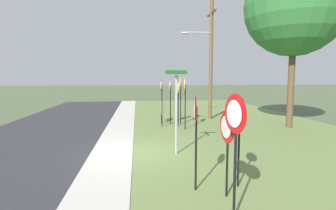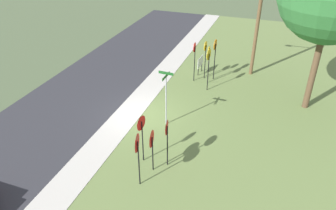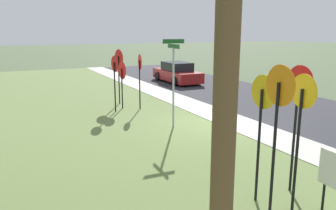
{
  "view_description": "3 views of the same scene",
  "coord_description": "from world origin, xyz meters",
  "px_view_note": "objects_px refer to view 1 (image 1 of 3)",
  "views": [
    {
      "loc": [
        10.19,
        0.2,
        2.98
      ],
      "look_at": [
        -1.24,
        1.53,
        1.74
      ],
      "focal_mm": 28.57,
      "sensor_mm": 36.0,
      "label": 1
    },
    {
      "loc": [
        14.53,
        6.79,
        10.23
      ],
      "look_at": [
        0.67,
        1.86,
        1.45
      ],
      "focal_mm": 34.9,
      "sensor_mm": 36.0,
      "label": 2
    },
    {
      "loc": [
        -10.36,
        7.1,
        3.5
      ],
      "look_at": [
        -1.56,
        2.81,
        1.35
      ],
      "focal_mm": 36.31,
      "sensor_mm": 36.0,
      "label": 3
    }
  ],
  "objects_px": {
    "stop_sign_near_right": "(161,93)",
    "utility_pole": "(209,54)",
    "yield_sign_far_left": "(195,120)",
    "stop_sign_far_left": "(170,93)",
    "yield_sign_near_left": "(238,120)",
    "notice_board": "(161,110)",
    "stop_sign_far_center": "(178,94)",
    "stop_sign_near_left": "(180,90)",
    "oak_tree_left": "(295,6)",
    "stop_sign_far_right": "(185,92)",
    "street_name_post": "(176,105)",
    "yield_sign_near_right": "(226,134)",
    "yield_sign_far_right": "(235,126)"
  },
  "relations": [
    {
      "from": "stop_sign_far_right",
      "to": "oak_tree_left",
      "type": "xyz_separation_m",
      "value": [
        0.13,
        6.12,
        4.73
      ]
    },
    {
      "from": "stop_sign_far_left",
      "to": "street_name_post",
      "type": "xyz_separation_m",
      "value": [
        6.33,
        -0.55,
        -0.05
      ]
    },
    {
      "from": "stop_sign_near_left",
      "to": "stop_sign_far_right",
      "type": "bearing_deg",
      "value": 2.92
    },
    {
      "from": "stop_sign_far_right",
      "to": "notice_board",
      "type": "distance_m",
      "value": 2.84
    },
    {
      "from": "stop_sign_near_left",
      "to": "yield_sign_far_right",
      "type": "relative_size",
      "value": 1.11
    },
    {
      "from": "stop_sign_far_center",
      "to": "yield_sign_far_left",
      "type": "distance_m",
      "value": 9.01
    },
    {
      "from": "stop_sign_near_right",
      "to": "stop_sign_far_left",
      "type": "height_order",
      "value": "stop_sign_near_right"
    },
    {
      "from": "street_name_post",
      "to": "notice_board",
      "type": "bearing_deg",
      "value": -178.01
    },
    {
      "from": "stop_sign_far_left",
      "to": "yield_sign_far_left",
      "type": "distance_m",
      "value": 9.6
    },
    {
      "from": "stop_sign_far_right",
      "to": "oak_tree_left",
      "type": "bearing_deg",
      "value": 96.16
    },
    {
      "from": "stop_sign_far_center",
      "to": "yield_sign_near_right",
      "type": "height_order",
      "value": "stop_sign_far_center"
    },
    {
      "from": "stop_sign_near_left",
      "to": "yield_sign_near_left",
      "type": "height_order",
      "value": "stop_sign_near_left"
    },
    {
      "from": "stop_sign_near_right",
      "to": "yield_sign_near_right",
      "type": "distance_m",
      "value": 9.44
    },
    {
      "from": "stop_sign_near_left",
      "to": "utility_pole",
      "type": "xyz_separation_m",
      "value": [
        -1.75,
        2.24,
        2.31
      ]
    },
    {
      "from": "stop_sign_far_right",
      "to": "utility_pole",
      "type": "bearing_deg",
      "value": 154.22
    },
    {
      "from": "stop_sign_far_left",
      "to": "stop_sign_far_center",
      "type": "relative_size",
      "value": 1.02
    },
    {
      "from": "stop_sign_far_center",
      "to": "utility_pole",
      "type": "relative_size",
      "value": 0.32
    },
    {
      "from": "stop_sign_near_left",
      "to": "stop_sign_far_left",
      "type": "distance_m",
      "value": 0.67
    },
    {
      "from": "stop_sign_far_center",
      "to": "yield_sign_far_left",
      "type": "height_order",
      "value": "stop_sign_far_center"
    },
    {
      "from": "stop_sign_near_right",
      "to": "utility_pole",
      "type": "distance_m",
      "value": 4.9
    },
    {
      "from": "notice_board",
      "to": "stop_sign_far_center",
      "type": "bearing_deg",
      "value": 37.65
    },
    {
      "from": "yield_sign_near_left",
      "to": "street_name_post",
      "type": "height_order",
      "value": "street_name_post"
    },
    {
      "from": "yield_sign_far_right",
      "to": "street_name_post",
      "type": "relative_size",
      "value": 0.82
    },
    {
      "from": "utility_pole",
      "to": "notice_board",
      "type": "bearing_deg",
      "value": -70.93
    },
    {
      "from": "utility_pole",
      "to": "yield_sign_far_left",
      "type": "bearing_deg",
      "value": -16.75
    },
    {
      "from": "yield_sign_near_right",
      "to": "yield_sign_far_left",
      "type": "xyz_separation_m",
      "value": [
        -0.46,
        -0.67,
        0.27
      ]
    },
    {
      "from": "oak_tree_left",
      "to": "stop_sign_far_left",
      "type": "bearing_deg",
      "value": -104.94
    },
    {
      "from": "stop_sign_near_left",
      "to": "utility_pole",
      "type": "bearing_deg",
      "value": 131.87
    },
    {
      "from": "stop_sign_far_left",
      "to": "yield_sign_far_left",
      "type": "height_order",
      "value": "stop_sign_far_left"
    },
    {
      "from": "stop_sign_near_left",
      "to": "oak_tree_left",
      "type": "relative_size",
      "value": 0.3
    },
    {
      "from": "street_name_post",
      "to": "yield_sign_near_right",
      "type": "bearing_deg",
      "value": 12.92
    },
    {
      "from": "stop_sign_near_right",
      "to": "yield_sign_near_left",
      "type": "height_order",
      "value": "stop_sign_near_right"
    },
    {
      "from": "stop_sign_near_right",
      "to": "yield_sign_far_left",
      "type": "relative_size",
      "value": 1.12
    },
    {
      "from": "stop_sign_far_center",
      "to": "stop_sign_far_right",
      "type": "distance_m",
      "value": 1.08
    },
    {
      "from": "stop_sign_far_left",
      "to": "yield_sign_near_left",
      "type": "height_order",
      "value": "stop_sign_far_left"
    },
    {
      "from": "stop_sign_near_right",
      "to": "street_name_post",
      "type": "xyz_separation_m",
      "value": [
        5.69,
        0.04,
        -0.11
      ]
    },
    {
      "from": "oak_tree_left",
      "to": "yield_sign_far_right",
      "type": "bearing_deg",
      "value": -36.24
    },
    {
      "from": "yield_sign_near_right",
      "to": "notice_board",
      "type": "distance_m",
      "value": 10.74
    },
    {
      "from": "oak_tree_left",
      "to": "stop_sign_near_right",
      "type": "bearing_deg",
      "value": -98.98
    },
    {
      "from": "yield_sign_near_left",
      "to": "utility_pole",
      "type": "height_order",
      "value": "utility_pole"
    },
    {
      "from": "stop_sign_near_left",
      "to": "notice_board",
      "type": "xyz_separation_m",
      "value": [
        -0.59,
        -1.11,
        -1.28
      ]
    },
    {
      "from": "yield_sign_near_right",
      "to": "oak_tree_left",
      "type": "xyz_separation_m",
      "value": [
        -8.25,
        6.61,
        5.23
      ]
    },
    {
      "from": "stop_sign_far_left",
      "to": "yield_sign_near_left",
      "type": "relative_size",
      "value": 1.11
    },
    {
      "from": "stop_sign_near_right",
      "to": "yield_sign_far_left",
      "type": "height_order",
      "value": "stop_sign_near_right"
    },
    {
      "from": "utility_pole",
      "to": "notice_board",
      "type": "relative_size",
      "value": 6.52
    },
    {
      "from": "stop_sign_near_right",
      "to": "utility_pole",
      "type": "height_order",
      "value": "utility_pole"
    },
    {
      "from": "yield_sign_far_left",
      "to": "notice_board",
      "type": "height_order",
      "value": "yield_sign_far_left"
    },
    {
      "from": "oak_tree_left",
      "to": "stop_sign_far_center",
      "type": "bearing_deg",
      "value": -100.45
    },
    {
      "from": "stop_sign_far_left",
      "to": "yield_sign_far_right",
      "type": "distance_m",
      "value": 11.08
    },
    {
      "from": "yield_sign_near_left",
      "to": "utility_pole",
      "type": "distance_m",
      "value": 11.83
    }
  ]
}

